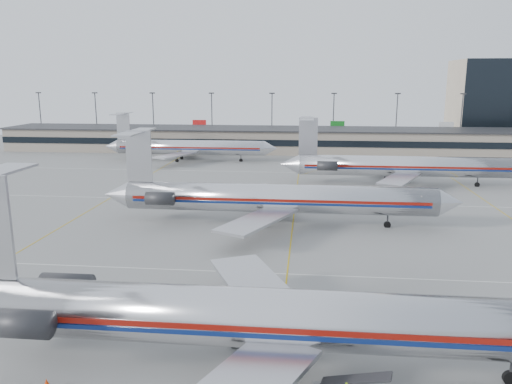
# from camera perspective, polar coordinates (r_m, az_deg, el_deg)

# --- Properties ---
(ground) EXTENTS (260.00, 260.00, 0.00)m
(ground) POSITION_cam_1_polar(r_m,az_deg,el_deg) (40.75, 2.96, -14.57)
(ground) COLOR gray
(ground) RESTS_ON ground
(apron_markings) EXTENTS (160.00, 0.15, 0.02)m
(apron_markings) POSITION_cam_1_polar(r_m,az_deg,el_deg) (49.84, 3.58, -9.33)
(apron_markings) COLOR silver
(apron_markings) RESTS_ON ground
(terminal) EXTENTS (162.00, 17.00, 6.25)m
(terminal) POSITION_cam_1_polar(r_m,az_deg,el_deg) (135.10, 5.21, 5.96)
(terminal) COLOR gray
(terminal) RESTS_ON ground
(light_mast_row) EXTENTS (163.60, 0.40, 15.28)m
(light_mast_row) POSITION_cam_1_polar(r_m,az_deg,el_deg) (148.58, 5.33, 8.65)
(light_mast_row) COLOR #38383D
(light_mast_row) RESTS_ON ground
(distant_building) EXTENTS (30.00, 20.00, 25.00)m
(distant_building) POSITION_cam_1_polar(r_m,az_deg,el_deg) (175.04, 26.46, 9.28)
(distant_building) COLOR tan
(distant_building) RESTS_ON ground
(jet_foreground) EXTENTS (48.87, 28.78, 12.79)m
(jet_foreground) POSITION_cam_1_polar(r_m,az_deg,el_deg) (33.13, 0.73, -14.09)
(jet_foreground) COLOR silver
(jet_foreground) RESTS_ON ground
(jet_second_row) EXTENTS (47.19, 27.79, 12.35)m
(jet_second_row) POSITION_cam_1_polar(r_m,az_deg,el_deg) (65.51, 1.76, -0.67)
(jet_second_row) COLOR silver
(jet_second_row) RESTS_ON ground
(jet_third_row) EXTENTS (44.74, 27.52, 12.23)m
(jet_third_row) POSITION_cam_1_polar(r_m,az_deg,el_deg) (94.18, 16.02, 2.89)
(jet_third_row) COLOR silver
(jet_third_row) RESTS_ON ground
(jet_back_row) EXTENTS (41.48, 25.52, 11.34)m
(jet_back_row) POSITION_cam_1_polar(r_m,az_deg,el_deg) (119.80, -7.91, 5.11)
(jet_back_row) COLOR silver
(jet_back_row) RESTS_ON ground
(cone_left) EXTENTS (0.53, 0.53, 0.63)m
(cone_left) POSITION_cam_1_polar(r_m,az_deg,el_deg) (35.45, -22.82, -19.51)
(cone_left) COLOR #E93B07
(cone_left) RESTS_ON ground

